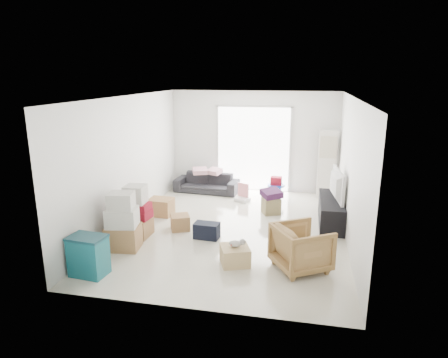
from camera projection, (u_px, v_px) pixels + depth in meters
name	position (u px, v px, depth m)	size (l,w,h in m)	color
room_shell	(233.00, 166.00, 7.97)	(4.98, 6.48, 3.18)	white
sliding_door	(253.00, 145.00, 10.81)	(2.10, 0.04, 2.33)	white
ac_tower	(327.00, 165.00, 10.21)	(0.45, 0.30, 1.75)	silver
tv_console	(331.00, 211.00, 8.56)	(0.49, 1.63, 0.54)	black
television	(332.00, 196.00, 8.47)	(1.10, 0.63, 0.14)	black
sofa	(207.00, 180.00, 10.83)	(1.72, 0.50, 0.67)	#2A292F
pillow_left	(200.00, 166.00, 10.73)	(0.38, 0.30, 0.12)	#D399AB
pillow_right	(215.00, 166.00, 10.69)	(0.35, 0.28, 0.12)	#D399AB
armchair	(301.00, 245.00, 6.51)	(0.81, 0.76, 0.83)	#B2854F
storage_bins	(88.00, 256.00, 6.34)	(0.61, 0.46, 0.66)	#135E6A
box_stack_a	(123.00, 224.00, 7.26)	(0.64, 0.55, 1.07)	#9F7847
box_stack_b	(136.00, 214.00, 7.85)	(0.59, 0.53, 1.04)	#9F7847
box_stack_c	(161.00, 207.00, 9.09)	(0.55, 0.47, 0.38)	#9F7847
loose_box	(180.00, 222.00, 8.24)	(0.37, 0.37, 0.31)	#9F7847
duffel_bag	(207.00, 231.00, 7.81)	(0.48, 0.29, 0.31)	black
ottoman	(271.00, 206.00, 9.19)	(0.38, 0.38, 0.38)	#988958
blanket	(271.00, 195.00, 9.12)	(0.41, 0.41, 0.14)	#411C47
kids_table	(276.00, 184.00, 10.18)	(0.45, 0.45, 0.59)	#1B44B9
toy_walker	(243.00, 196.00, 10.13)	(0.41, 0.40, 0.44)	silver
wood_crate	(235.00, 255.00, 6.75)	(0.46, 0.46, 0.31)	#D6AF7B
plush_bunny	(237.00, 243.00, 6.69)	(0.28, 0.16, 0.14)	#B2ADA8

